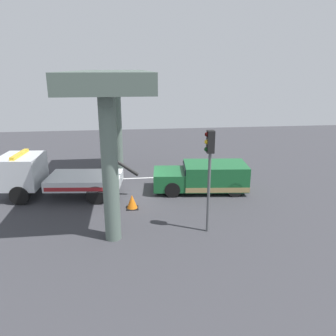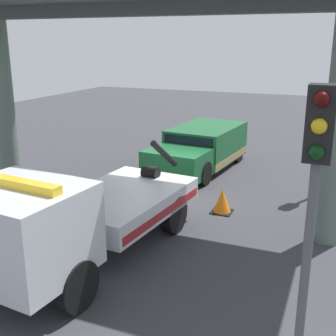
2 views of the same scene
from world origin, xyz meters
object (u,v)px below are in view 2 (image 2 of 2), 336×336
at_px(tow_truck_white, 72,218).
at_px(towed_van_green, 201,149).
at_px(traffic_light_far, 314,185).
at_px(traffic_cone_orange, 222,201).

xyz_separation_m(tow_truck_white, towed_van_green, (-8.53, 0.08, -0.42)).
xyz_separation_m(tow_truck_white, traffic_light_far, (1.97, 4.91, 1.98)).
bearing_deg(traffic_cone_orange, towed_van_green, -153.91).
relative_size(tow_truck_white, towed_van_green, 1.36).
distance_m(tow_truck_white, traffic_light_far, 5.65).
distance_m(traffic_light_far, traffic_cone_orange, 7.50).
bearing_deg(tow_truck_white, traffic_light_far, 68.13).
distance_m(tow_truck_white, towed_van_green, 8.54).
height_order(tow_truck_white, traffic_cone_orange, tow_truck_white).
height_order(tow_truck_white, traffic_light_far, traffic_light_far).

